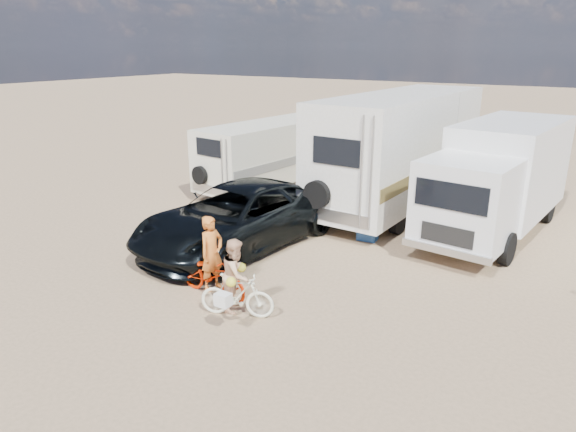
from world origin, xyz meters
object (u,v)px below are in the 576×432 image
Objects in this scene: rv_main at (400,152)px; crate at (450,242)px; dark_suv at (237,217)px; rv_left at (275,155)px; bike_woman at (237,295)px; bike_man at (213,275)px; box_truck at (497,181)px; rider_man at (212,261)px; rider_woman at (237,283)px; cooler at (368,233)px.

crate is at bearing -45.02° from rv_main.
crate is at bearing 37.28° from dark_suv.
rv_left reaches higher than dark_suv.
bike_man is at bearing 45.51° from bike_woman.
box_truck is 8.63m from rider_man.
dark_suv is at bearing 32.77° from rider_man.
box_truck is 4.72× the size of rider_woman.
cooler is (0.51, -3.57, -1.67)m from rv_main.
rv_left reaches higher than rider_woman.
rider_man is 3.09× the size of cooler.
crate is (7.60, -2.83, -1.10)m from rv_left.
box_truck is at bearing -43.57° from rider_woman.
bike_man reaches higher than bike_woman.
bike_woman is at bearing -87.00° from rv_main.
rider_woman reaches higher than crate.
rider_woman is (0.00, 0.00, 0.28)m from bike_woman.
cooler is at bearing -25.69° from bike_woman.
box_truck is 1.15× the size of dark_suv.
bike_woman is at bearing -0.00° from rider_woman.
dark_suv is (-2.30, -5.92, -1.04)m from rv_main.
dark_suv is at bearing 16.47° from bike_woman.
rider_woman reaches higher than cooler.
box_truck is at bearing 69.30° from crate.
rider_man is 4.13× the size of crate.
dark_suv is 15.16× the size of crate.
box_truck reaches higher than dark_suv.
crate is at bearing -44.15° from bike_woman.
rider_man is (-0.99, 0.43, 0.37)m from bike_woman.
dark_suv reaches higher than bike_man.
rider_woman is (0.99, -0.43, 0.25)m from bike_man.
dark_suv reaches higher than rider_woman.
box_truck is 4.58× the size of bike_woman.
box_truck is 7.45m from dark_suv.
rv_left is 4.58× the size of rider_woman.
rider_woman is (-3.30, -7.89, -0.83)m from box_truck.
box_truck is 3.99m from cooler.
rider_man is at bearing -93.56° from rv_main.
rv_left is at bearing 141.82° from cooler.
bike_woman is 1.14m from rider_man.
crate is (3.60, 5.65, -0.67)m from rider_man.
rider_man is 5.25m from cooler.
rider_woman is 6.64m from crate.
rider_woman is 3.70× the size of crate.
bike_man is 4.68× the size of crate.
bike_man is 1.23× the size of bike_woman.
rider_man is (4.00, -8.47, -0.43)m from rv_left.
rider_man reaches higher than crate.
rv_left is 4.10× the size of rider_man.
dark_suv reaches higher than cooler.
cooler is (0.46, 5.44, -0.53)m from rider_woman.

